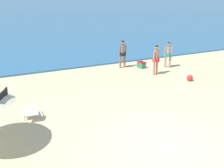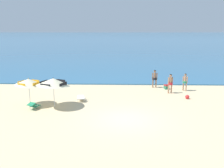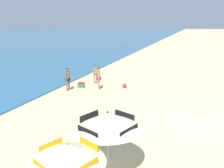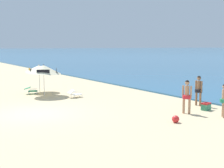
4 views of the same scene
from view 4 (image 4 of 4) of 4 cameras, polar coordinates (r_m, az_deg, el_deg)
The scene contains 10 objects.
ground_plane at distance 15.77m, azimuth -14.28°, elevation -5.49°, with size 800.00×800.00×0.00m, color #D1BA8E.
beach_umbrella_striped_main at distance 21.03m, azimuth -12.80°, elevation 2.77°, with size 3.35×3.35×2.20m.
beach_umbrella_striped_second at distance 22.94m, azimuth -13.62°, elevation 2.90°, with size 2.34×2.32×2.05m.
lounge_chair_under_umbrella at distance 22.28m, azimuth -15.07°, elevation -1.11°, with size 0.84×1.00×0.50m.
lounge_chair_beside_umbrella at distance 20.21m, azimuth -7.09°, elevation -1.77°, with size 0.59×0.90×0.52m.
person_standing_near_shore at distance 17.86m, azimuth 16.06°, elevation -0.83°, with size 0.51×0.42×1.72m.
person_standing_beside at distance 15.63m, azimuth 13.97°, elevation -1.90°, with size 0.47×0.42×1.71m.
person_wading_in at distance 15.36m, azimuth 20.43°, elevation -2.52°, with size 0.39×0.39×1.61m.
cooler_box at distance 16.89m, azimuth 17.34°, elevation -4.06°, with size 0.44×0.55×0.43m.
beach_ball at distance 13.83m, azimuth 11.93°, elevation -6.50°, with size 0.33×0.33×0.33m, color red.
Camera 4 is at (14.63, -4.81, 3.40)m, focal length 48.36 mm.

